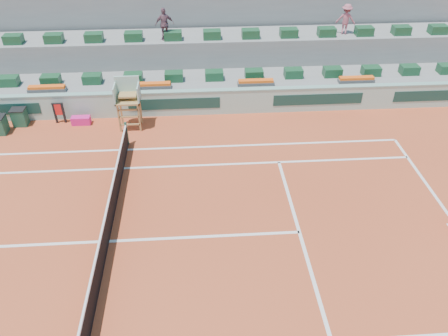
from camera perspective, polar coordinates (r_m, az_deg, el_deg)
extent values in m
plane|color=#AB3F21|center=(15.17, -14.79, -9.25)|extent=(90.00, 90.00, 0.00)
cube|color=gray|center=(23.60, -11.30, 10.61)|extent=(36.00, 4.00, 1.20)
cube|color=gray|center=(24.77, -11.14, 13.66)|extent=(36.00, 2.40, 2.60)
cube|color=gray|center=(25.95, -11.05, 16.84)|extent=(36.00, 0.40, 4.40)
cube|color=#DF1D7F|center=(21.76, -18.17, 5.93)|extent=(0.87, 0.39, 0.39)
imported|color=#714B58|center=(23.33, -7.77, 18.13)|extent=(1.02, 0.60, 1.62)
imported|color=#A3515F|center=(24.87, 15.63, 18.22)|extent=(1.13, 0.88, 1.54)
cube|color=white|center=(19.37, -12.51, 2.35)|extent=(23.77, 0.12, 0.01)
cube|color=white|center=(18.25, -12.98, -0.04)|extent=(23.77, 0.12, 0.01)
cube|color=white|center=(15.20, 9.81, -8.24)|extent=(0.12, 8.23, 0.01)
cube|color=white|center=(15.17, -14.79, -9.24)|extent=(12.80, 0.12, 0.01)
cube|color=black|center=(14.85, -15.06, -8.00)|extent=(0.03, 11.87, 0.92)
cube|color=silver|center=(14.52, -15.36, -6.59)|extent=(0.06, 11.87, 0.07)
cylinder|color=#1E4635|center=(19.46, -12.57, 4.42)|extent=(0.10, 0.10, 1.10)
cube|color=#99C1B0|center=(21.64, -11.84, 8.10)|extent=(36.00, 0.30, 1.20)
cube|color=#769F91|center=(21.36, -12.05, 9.59)|extent=(36.00, 0.34, 0.06)
cube|color=#143830|center=(21.28, -6.52, 8.31)|extent=(4.40, 0.02, 0.56)
cube|color=#143830|center=(22.05, 12.17, 8.75)|extent=(4.40, 0.02, 0.56)
cube|color=#143830|center=(24.34, 26.07, 8.49)|extent=(4.40, 0.02, 0.56)
cube|color=olive|center=(20.42, -13.53, 6.29)|extent=(0.08, 0.08, 1.35)
cube|color=olive|center=(20.28, -11.01, 6.44)|extent=(0.08, 0.08, 1.35)
cube|color=olive|center=(21.02, -13.29, 7.24)|extent=(0.08, 0.08, 1.35)
cube|color=olive|center=(20.89, -10.84, 7.39)|extent=(0.08, 0.08, 1.35)
cube|color=olive|center=(20.32, -12.42, 8.60)|extent=(1.10, 0.90, 0.08)
cube|color=#99C1B0|center=(20.43, -12.49, 10.36)|extent=(1.10, 0.08, 1.00)
cube|color=#99C1B0|center=(20.24, -14.03, 9.41)|extent=(0.06, 0.90, 0.80)
cube|color=#99C1B0|center=(20.08, -11.07, 9.60)|extent=(0.06, 0.90, 0.80)
cube|color=olive|center=(20.30, -12.48, 9.33)|extent=(0.80, 0.60, 0.08)
cube|color=olive|center=(20.50, -12.16, 5.58)|extent=(0.90, 0.08, 0.06)
cube|color=olive|center=(20.31, -12.30, 6.55)|extent=(0.90, 0.08, 0.06)
cube|color=olive|center=(20.14, -12.43, 7.41)|extent=(0.90, 0.08, 0.06)
cube|color=#174526|center=(24.03, -26.28, 10.16)|extent=(0.90, 0.60, 0.44)
cube|color=#174526|center=(23.34, -21.68, 10.66)|extent=(0.90, 0.60, 0.44)
cube|color=#174526|center=(22.81, -16.83, 11.11)|extent=(0.90, 0.60, 0.44)
cube|color=#174526|center=(22.45, -11.76, 11.50)|extent=(0.90, 0.60, 0.44)
cube|color=#174526|center=(22.26, -6.56, 11.81)|extent=(0.90, 0.60, 0.44)
cube|color=#174526|center=(22.25, -1.30, 12.03)|extent=(0.90, 0.60, 0.44)
cube|color=#174526|center=(22.41, 3.93, 12.14)|extent=(0.90, 0.60, 0.44)
cube|color=#174526|center=(22.76, 9.05, 12.16)|extent=(0.90, 0.60, 0.44)
cube|color=#174526|center=(23.27, 13.97, 12.09)|extent=(0.90, 0.60, 0.44)
cube|color=#174526|center=(23.94, 18.65, 11.94)|extent=(0.90, 0.60, 0.44)
cube|color=#174526|center=(24.75, 23.04, 11.74)|extent=(0.90, 0.60, 0.44)
cube|color=#174526|center=(25.69, 27.13, 11.48)|extent=(0.90, 0.60, 0.44)
cube|color=#174526|center=(25.19, -25.81, 14.92)|extent=(0.90, 0.60, 0.44)
cube|color=#174526|center=(24.54, -21.34, 15.52)|extent=(0.90, 0.60, 0.44)
cube|color=#174526|center=(24.03, -16.62, 16.05)|extent=(0.90, 0.60, 0.44)
cube|color=#174526|center=(23.69, -11.72, 16.49)|extent=(0.90, 0.60, 0.44)
cube|color=#174526|center=(23.51, -6.68, 16.83)|extent=(0.90, 0.60, 0.44)
cube|color=#174526|center=(23.50, -1.58, 17.04)|extent=(0.90, 0.60, 0.44)
cube|color=#174526|center=(23.66, 3.49, 17.12)|extent=(0.90, 0.60, 0.44)
cube|color=#174526|center=(23.98, 8.45, 17.08)|extent=(0.90, 0.60, 0.44)
cube|color=#174526|center=(24.47, 13.25, 16.93)|extent=(0.90, 0.60, 0.44)
cube|color=#174526|center=(25.10, 17.82, 16.67)|extent=(0.90, 0.60, 0.44)
cube|color=#174526|center=(25.88, 22.14, 16.34)|extent=(0.90, 0.60, 0.44)
cube|color=#174526|center=(26.78, 26.16, 15.96)|extent=(0.90, 0.60, 0.44)
cube|color=#4E4E4E|center=(22.71, -22.08, 9.46)|extent=(1.80, 0.36, 0.16)
cube|color=#F25714|center=(22.65, -22.16, 9.78)|extent=(1.70, 0.32, 0.12)
cube|color=#4E4E4E|center=(21.66, -9.27, 10.46)|extent=(1.80, 0.36, 0.16)
cube|color=#F25714|center=(21.60, -9.31, 10.79)|extent=(1.70, 0.32, 0.12)
cube|color=#4E4E4E|center=(21.75, 4.18, 10.95)|extent=(1.80, 0.36, 0.16)
cube|color=#F25714|center=(21.69, 4.20, 11.28)|extent=(1.70, 0.32, 0.12)
cube|color=#4E4E4E|center=(22.95, 16.88, 10.87)|extent=(1.80, 0.36, 0.16)
cube|color=#F25714|center=(22.90, 16.94, 11.19)|extent=(1.70, 0.32, 0.12)
cube|color=#184934|center=(22.63, -25.12, 6.00)|extent=(0.62, 0.53, 0.80)
cube|color=black|center=(22.44, -25.39, 6.92)|extent=(0.66, 0.57, 0.04)
cube|color=black|center=(22.12, -21.21, 6.67)|extent=(0.09, 0.09, 1.00)
cube|color=black|center=(22.00, -20.21, 6.75)|extent=(0.09, 0.09, 1.00)
cube|color=black|center=(21.84, -20.99, 7.85)|extent=(0.53, 0.07, 0.06)
cube|color=red|center=(21.95, -20.83, 7.14)|extent=(0.39, 0.04, 0.56)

